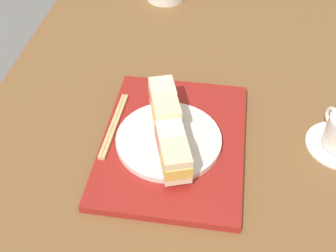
% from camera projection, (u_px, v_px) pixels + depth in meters
% --- Properties ---
extents(ground_plane, '(1.40, 1.00, 0.03)m').
position_uv_depth(ground_plane, '(207.00, 142.00, 0.91)').
color(ground_plane, brown).
extents(serving_tray, '(0.37, 0.28, 0.02)m').
position_uv_depth(serving_tray, '(173.00, 142.00, 0.88)').
color(serving_tray, maroon).
rests_on(serving_tray, ground_plane).
extents(sandwich_plate, '(0.21, 0.21, 0.01)m').
position_uv_depth(sandwich_plate, '(169.00, 140.00, 0.87)').
color(sandwich_plate, silver).
rests_on(sandwich_plate, serving_tray).
extents(sandwich_nearmost, '(0.08, 0.07, 0.06)m').
position_uv_depth(sandwich_nearmost, '(163.00, 97.00, 0.90)').
color(sandwich_nearmost, beige).
rests_on(sandwich_nearmost, sandwich_plate).
extents(sandwich_inner_near, '(0.08, 0.07, 0.06)m').
position_uv_depth(sandwich_inner_near, '(167.00, 116.00, 0.86)').
color(sandwich_inner_near, beige).
rests_on(sandwich_inner_near, sandwich_plate).
extents(sandwich_inner_far, '(0.08, 0.07, 0.05)m').
position_uv_depth(sandwich_inner_far, '(171.00, 139.00, 0.82)').
color(sandwich_inner_far, '#EFE5C1').
rests_on(sandwich_inner_far, sandwich_plate).
extents(sandwich_farmost, '(0.08, 0.07, 0.06)m').
position_uv_depth(sandwich_farmost, '(176.00, 161.00, 0.78)').
color(sandwich_farmost, beige).
rests_on(sandwich_farmost, sandwich_plate).
extents(chopsticks_pair, '(0.19, 0.02, 0.01)m').
position_uv_depth(chopsticks_pair, '(114.00, 125.00, 0.90)').
color(chopsticks_pair, tan).
rests_on(chopsticks_pair, serving_tray).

